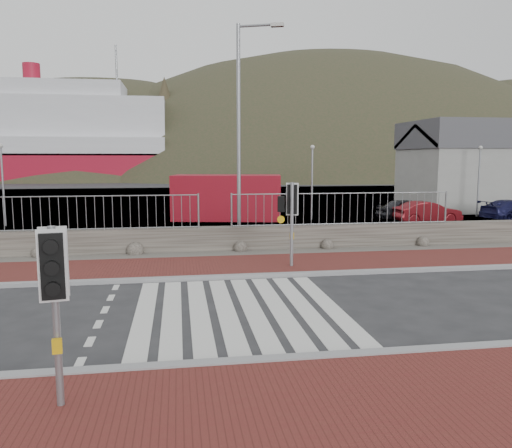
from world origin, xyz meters
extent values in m
plane|color=#28282B|center=(0.00, 0.00, 0.00)|extent=(220.00, 220.00, 0.00)
cube|color=maroon|center=(0.00, -5.00, 0.04)|extent=(40.00, 4.00, 0.08)
cube|color=maroon|center=(0.00, 4.50, 0.04)|extent=(40.00, 3.00, 0.08)
cube|color=gray|center=(0.00, -3.00, 0.05)|extent=(40.00, 0.25, 0.12)
cube|color=gray|center=(0.00, 3.00, 0.05)|extent=(40.00, 0.25, 0.12)
cube|color=silver|center=(-2.10, 0.00, 0.01)|extent=(0.42, 5.60, 0.01)
cube|color=silver|center=(-1.50, 0.00, 0.01)|extent=(0.42, 5.60, 0.01)
cube|color=silver|center=(-0.90, 0.00, 0.01)|extent=(0.42, 5.60, 0.01)
cube|color=silver|center=(-0.30, 0.00, 0.01)|extent=(0.42, 5.60, 0.01)
cube|color=silver|center=(0.30, 0.00, 0.01)|extent=(0.42, 5.60, 0.01)
cube|color=silver|center=(0.90, 0.00, 0.01)|extent=(0.42, 5.60, 0.01)
cube|color=silver|center=(1.50, 0.00, 0.01)|extent=(0.42, 5.60, 0.01)
cube|color=silver|center=(2.10, 0.00, 0.01)|extent=(0.42, 5.60, 0.01)
cube|color=#59544C|center=(0.00, 6.50, 0.03)|extent=(40.00, 1.50, 0.06)
cube|color=#48423B|center=(0.00, 7.30, 0.45)|extent=(40.00, 0.60, 0.90)
cylinder|color=gray|center=(-4.80, 7.15, 2.10)|extent=(8.40, 0.04, 0.04)
cylinder|color=gray|center=(-0.60, 7.15, 1.50)|extent=(0.07, 0.07, 1.20)
cylinder|color=gray|center=(4.80, 7.15, 2.10)|extent=(8.40, 0.04, 0.04)
cylinder|color=gray|center=(0.60, 7.15, 1.50)|extent=(0.07, 0.07, 1.20)
cylinder|color=gray|center=(9.00, 7.15, 1.50)|extent=(0.07, 0.07, 1.20)
cube|color=#4C4C4F|center=(0.00, 27.90, 0.00)|extent=(120.00, 40.00, 0.50)
cube|color=#3F4C54|center=(0.00, 62.90, 0.00)|extent=(220.00, 50.00, 0.05)
cube|color=silver|center=(-18.00, 67.90, 9.00)|extent=(30.00, 12.00, 6.00)
cube|color=silver|center=(-18.00, 67.90, 13.00)|extent=(18.00, 10.00, 2.50)
cylinder|color=maroon|center=(-22.00, 67.90, 15.50)|extent=(2.40, 2.40, 3.00)
cylinder|color=gray|center=(-10.00, 67.90, 17.00)|extent=(0.30, 0.30, 6.00)
cube|color=#9E9E99|center=(20.00, 19.90, 2.00)|extent=(12.00, 6.00, 4.00)
cube|color=#4C4C51|center=(20.00, 19.90, 4.90)|extent=(12.20, 6.20, 1.80)
ellipsoid|color=#2D3620|center=(-15.00, 87.90, -20.00)|extent=(106.40, 68.40, 76.00)
ellipsoid|color=#2D3620|center=(30.00, 87.90, -26.00)|extent=(140.00, 90.00, 100.00)
cylinder|color=gray|center=(-2.95, -4.08, 1.27)|extent=(0.10, 0.10, 2.54)
cube|color=#D69F0C|center=(-2.95, -4.08, 0.95)|extent=(0.14, 0.09, 0.20)
cube|color=black|center=(-2.95, -4.08, 2.04)|extent=(0.39, 0.27, 0.95)
sphere|color=red|center=(-2.95, -4.08, 2.31)|extent=(0.14, 0.14, 0.14)
cylinder|color=gray|center=(2.14, 4.06, 1.34)|extent=(0.11, 0.11, 2.68)
cube|color=#D69F0C|center=(2.14, 4.06, 1.00)|extent=(0.15, 0.11, 0.21)
cube|color=black|center=(2.14, 4.06, 2.15)|extent=(0.43, 0.33, 1.00)
sphere|color=#0CE53F|center=(2.14, 4.06, 1.87)|extent=(0.14, 0.14, 0.14)
cube|color=black|center=(1.82, 4.15, 2.01)|extent=(0.25, 0.21, 0.48)
cylinder|color=gray|center=(0.99, 8.10, 4.15)|extent=(0.15, 0.15, 8.30)
cylinder|color=gray|center=(1.67, 7.84, 8.20)|extent=(1.39, 0.60, 0.09)
cube|color=beige|center=(2.35, 7.59, 8.18)|extent=(0.52, 0.38, 0.12)
cube|color=maroon|center=(1.38, 16.85, 1.24)|extent=(6.28, 3.51, 2.47)
imported|color=black|center=(11.24, 14.94, 0.59)|extent=(3.60, 1.72, 1.19)
imported|color=maroon|center=(11.71, 13.67, 0.57)|extent=(3.50, 1.31, 1.14)
camera|label=1|loc=(-1.31, -10.83, 3.42)|focal=35.00mm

